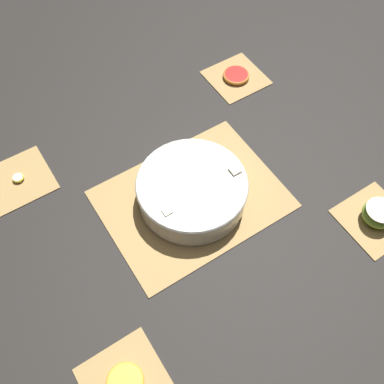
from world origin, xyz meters
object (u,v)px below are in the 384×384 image
object	(u,v)px
fruit_salad_bowl	(192,189)
grapefruit_slice	(236,75)
apple_half	(379,214)
orange_slice_whole	(125,382)
banana_coin_single	(18,178)

from	to	relation	value
fruit_salad_bowl	grapefruit_slice	world-z (taller)	fruit_salad_bowl
apple_half	grapefruit_slice	world-z (taller)	apple_half
orange_slice_whole	grapefruit_slice	size ratio (longest dim) A/B	0.96
orange_slice_whole	grapefruit_slice	world-z (taller)	grapefruit_slice
orange_slice_whole	banana_coin_single	bearing A→B (deg)	90.00
apple_half	orange_slice_whole	bearing A→B (deg)	-180.00
grapefruit_slice	fruit_salad_bowl	bearing A→B (deg)	-139.85
orange_slice_whole	banana_coin_single	xyz separation A→B (m)	(0.00, 0.60, -0.00)
apple_half	orange_slice_whole	world-z (taller)	apple_half
apple_half	grapefruit_slice	size ratio (longest dim) A/B	0.98
fruit_salad_bowl	apple_half	size ratio (longest dim) A/B	3.46
fruit_salad_bowl	apple_half	distance (m)	0.47
fruit_salad_bowl	banana_coin_single	world-z (taller)	fruit_salad_bowl
fruit_salad_bowl	orange_slice_whole	world-z (taller)	fruit_salad_bowl
grapefruit_slice	orange_slice_whole	bearing A→B (deg)	-139.86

